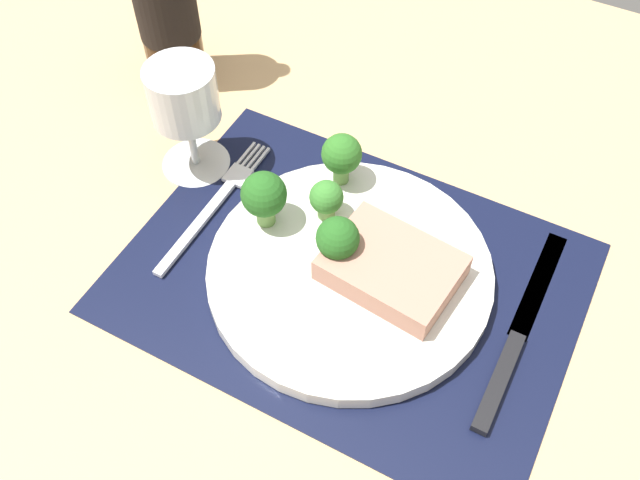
% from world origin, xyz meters
% --- Properties ---
extents(ground_plane, '(1.40, 1.10, 0.03)m').
position_xyz_m(ground_plane, '(0.00, 0.00, -0.01)').
color(ground_plane, tan).
extents(placemat, '(0.42, 0.31, 0.00)m').
position_xyz_m(placemat, '(0.00, 0.00, 0.00)').
color(placemat, black).
rests_on(placemat, ground_plane).
extents(plate, '(0.27, 0.27, 0.02)m').
position_xyz_m(plate, '(0.00, 0.00, 0.01)').
color(plate, silver).
rests_on(plate, placemat).
extents(steak, '(0.13, 0.10, 0.03)m').
position_xyz_m(steak, '(0.04, 0.01, 0.03)').
color(steak, tan).
rests_on(steak, plate).
extents(broccoli_center, '(0.04, 0.04, 0.06)m').
position_xyz_m(broccoli_center, '(-0.06, 0.09, 0.05)').
color(broccoli_center, '#5B8942').
rests_on(broccoli_center, plate).
extents(broccoli_back_left, '(0.04, 0.04, 0.06)m').
position_xyz_m(broccoli_back_left, '(-0.01, 0.00, 0.05)').
color(broccoli_back_left, '#5B8942').
rests_on(broccoli_back_left, plate).
extents(broccoli_near_steak, '(0.04, 0.04, 0.06)m').
position_xyz_m(broccoli_near_steak, '(-0.10, 0.01, 0.06)').
color(broccoli_near_steak, '#6B994C').
rests_on(broccoli_near_steak, plate).
extents(broccoli_front_edge, '(0.03, 0.03, 0.04)m').
position_xyz_m(broccoli_front_edge, '(-0.05, 0.04, 0.04)').
color(broccoli_front_edge, '#6B994C').
rests_on(broccoli_front_edge, plate).
extents(fork, '(0.02, 0.19, 0.01)m').
position_xyz_m(fork, '(-0.16, 0.01, 0.01)').
color(fork, silver).
rests_on(fork, placemat).
extents(knife, '(0.02, 0.23, 0.01)m').
position_xyz_m(knife, '(0.16, 0.01, 0.01)').
color(knife, black).
rests_on(knife, placemat).
extents(wine_glass, '(0.07, 0.07, 0.13)m').
position_xyz_m(wine_glass, '(-0.21, 0.06, 0.09)').
color(wine_glass, silver).
rests_on(wine_glass, ground_plane).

